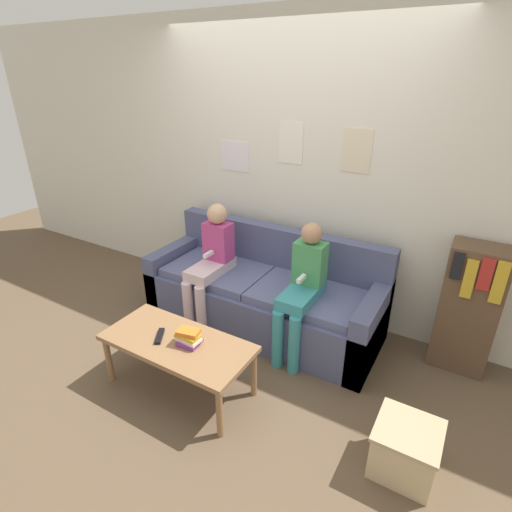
{
  "coord_description": "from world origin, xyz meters",
  "views": [
    {
      "loc": [
        1.51,
        -2.19,
        2.13
      ],
      "look_at": [
        0.0,
        0.37,
        0.74
      ],
      "focal_mm": 28.0,
      "sensor_mm": 36.0,
      "label": 1
    }
  ],
  "objects": [
    {
      "name": "bookshelf",
      "position": [
        1.59,
        0.8,
        0.51
      ],
      "size": [
        0.4,
        0.29,
        1.02
      ],
      "color": "brown",
      "rests_on": "ground_plane"
    },
    {
      "name": "person_right",
      "position": [
        0.45,
        0.31,
        0.61
      ],
      "size": [
        0.24,
        0.54,
        1.09
      ],
      "color": "teal",
      "rests_on": "ground_plane"
    },
    {
      "name": "couch",
      "position": [
        0.0,
        0.5,
        0.29
      ],
      "size": [
        2.08,
        0.77,
        0.85
      ],
      "color": "#4C5175",
      "rests_on": "ground_plane"
    },
    {
      "name": "coffee_table",
      "position": [
        -0.12,
        -0.52,
        0.37
      ],
      "size": [
        1.08,
        0.5,
        0.42
      ],
      "color": "#8E6642",
      "rests_on": "ground_plane"
    },
    {
      "name": "book_stack",
      "position": [
        -0.02,
        -0.5,
        0.47
      ],
      "size": [
        0.18,
        0.15,
        0.11
      ],
      "color": "#7A3389",
      "rests_on": "coffee_table"
    },
    {
      "name": "wall_back",
      "position": [
        -0.0,
        0.98,
        1.3
      ],
      "size": [
        8.0,
        0.06,
        2.6
      ],
      "color": "silver",
      "rests_on": "ground_plane"
    },
    {
      "name": "tv_remote",
      "position": [
        -0.25,
        -0.55,
        0.43
      ],
      "size": [
        0.12,
        0.17,
        0.02
      ],
      "rotation": [
        0.0,
        0.0,
        0.56
      ],
      "color": "black",
      "rests_on": "coffee_table"
    },
    {
      "name": "storage_box",
      "position": [
        1.43,
        -0.38,
        0.16
      ],
      "size": [
        0.36,
        0.35,
        0.32
      ],
      "color": "#CCB284",
      "rests_on": "ground_plane"
    },
    {
      "name": "ground_plane",
      "position": [
        0.0,
        0.0,
        0.0
      ],
      "size": [
        10.0,
        10.0,
        0.0
      ],
      "primitive_type": "plane",
      "color": "brown"
    },
    {
      "name": "person_left",
      "position": [
        -0.43,
        0.32,
        0.62
      ],
      "size": [
        0.24,
        0.54,
        1.1
      ],
      "color": "silver",
      "rests_on": "ground_plane"
    }
  ]
}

